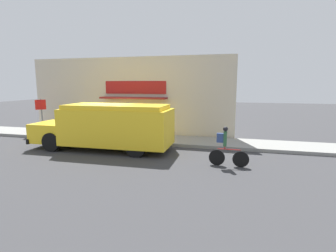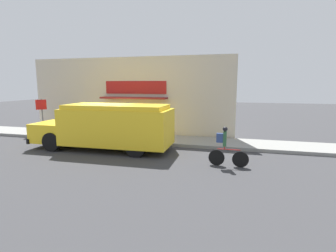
# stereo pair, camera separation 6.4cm
# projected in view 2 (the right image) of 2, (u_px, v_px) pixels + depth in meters

# --- Properties ---
(ground_plane) EXTENTS (70.00, 70.00, 0.00)m
(ground_plane) POSITION_uv_depth(u_px,v_px,m) (110.00, 143.00, 14.24)
(ground_plane) COLOR #38383A
(sidewalk) EXTENTS (28.00, 2.23, 0.17)m
(sidewalk) POSITION_uv_depth(u_px,v_px,m) (119.00, 137.00, 15.29)
(sidewalk) COLOR gray
(sidewalk) RESTS_ON ground_plane
(storefront) EXTENTS (13.06, 0.92, 4.78)m
(storefront) POSITION_uv_depth(u_px,v_px,m) (128.00, 97.00, 16.14)
(storefront) COLOR beige
(storefront) RESTS_ON ground_plane
(school_bus) EXTENTS (6.92, 2.62, 2.21)m
(school_bus) POSITION_uv_depth(u_px,v_px,m) (108.00, 126.00, 12.59)
(school_bus) COLOR yellow
(school_bus) RESTS_ON ground_plane
(cyclist) EXTENTS (1.53, 0.20, 1.56)m
(cyclist) POSITION_uv_depth(u_px,v_px,m) (226.00, 147.00, 10.10)
(cyclist) COLOR black
(cyclist) RESTS_ON ground_plane
(stop_sign_post) EXTENTS (0.45, 0.45, 2.12)m
(stop_sign_post) POSITION_uv_depth(u_px,v_px,m) (42.00, 110.00, 15.95)
(stop_sign_post) COLOR slate
(stop_sign_post) RESTS_ON sidewalk
(trash_bin) EXTENTS (0.63, 0.63, 0.83)m
(trash_bin) POSITION_uv_depth(u_px,v_px,m) (74.00, 125.00, 16.64)
(trash_bin) COLOR #38383D
(trash_bin) RESTS_ON sidewalk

